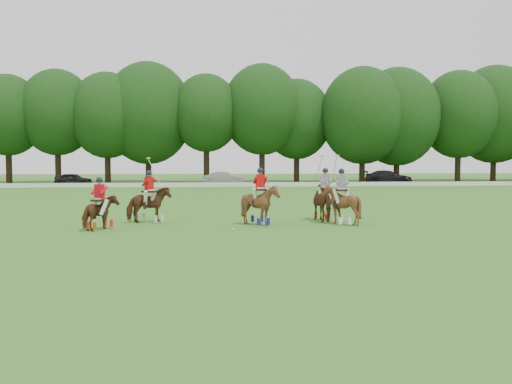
{
  "coord_description": "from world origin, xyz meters",
  "views": [
    {
      "loc": [
        -0.39,
        -20.0,
        2.8
      ],
      "look_at": [
        1.84,
        4.2,
        1.4
      ],
      "focal_mm": 40.0,
      "sensor_mm": 36.0,
      "label": 1
    }
  ],
  "objects": [
    {
      "name": "car_right",
      "position": [
        20.38,
        42.5,
        0.77
      ],
      "size": [
        5.72,
        3.81,
        1.54
      ],
      "primitive_type": "imported",
      "rotation": [
        0.0,
        0.0,
        1.23
      ],
      "color": "black",
      "rests_on": "ground"
    },
    {
      "name": "polo_stripe_a",
      "position": [
        5.12,
        5.46,
        0.88
      ],
      "size": [
        1.31,
        2.16,
        2.94
      ],
      "color": "#4F2915",
      "rests_on": "ground"
    },
    {
      "name": "boundary_rail",
      "position": [
        0.0,
        38.0,
        0.22
      ],
      "size": [
        120.0,
        0.1,
        0.44
      ],
      "primitive_type": "cube",
      "color": "white",
      "rests_on": "ground"
    },
    {
      "name": "car_mid",
      "position": [
        1.9,
        42.5,
        0.72
      ],
      "size": [
        4.58,
        2.21,
        1.45
      ],
      "primitive_type": "imported",
      "rotation": [
        0.0,
        0.0,
        1.41
      ],
      "color": "gray",
      "rests_on": "ground"
    },
    {
      "name": "polo_ball",
      "position": [
        0.74,
        2.24,
        0.04
      ],
      "size": [
        0.09,
        0.09,
        0.09
      ],
      "primitive_type": "sphere",
      "color": "white",
      "rests_on": "ground"
    },
    {
      "name": "tree_line",
      "position": [
        0.26,
        48.05,
        8.23
      ],
      "size": [
        117.98,
        14.32,
        14.75
      ],
      "color": "black",
      "rests_on": "ground"
    },
    {
      "name": "polo_red_c",
      "position": [
        2.0,
        3.97,
        0.89
      ],
      "size": [
        1.57,
        1.72,
        2.44
      ],
      "color": "#4F2915",
      "rests_on": "ground"
    },
    {
      "name": "car_left",
      "position": [
        -14.27,
        42.5,
        0.66
      ],
      "size": [
        4.06,
        2.09,
        1.32
      ],
      "primitive_type": "imported",
      "rotation": [
        0.0,
        0.0,
        1.43
      ],
      "color": "black",
      "rests_on": "ground"
    },
    {
      "name": "polo_red_b",
      "position": [
        -2.78,
        5.39,
        0.82
      ],
      "size": [
        2.05,
        2.07,
        2.84
      ],
      "color": "#4F2915",
      "rests_on": "ground"
    },
    {
      "name": "ground",
      "position": [
        0.0,
        0.0,
        0.0
      ],
      "size": [
        180.0,
        180.0,
        0.0
      ],
      "primitive_type": "plane",
      "color": "#336A1E",
      "rests_on": "ground"
    },
    {
      "name": "polo_red_a",
      "position": [
        -4.49,
        2.94,
        0.74
      ],
      "size": [
        1.45,
        1.75,
        2.09
      ],
      "color": "#4F2915",
      "rests_on": "ground"
    },
    {
      "name": "polo_stripe_b",
      "position": [
        5.49,
        3.94,
        0.87
      ],
      "size": [
        1.4,
        1.57,
        2.94
      ],
      "color": "#4F2915",
      "rests_on": "ground"
    }
  ]
}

